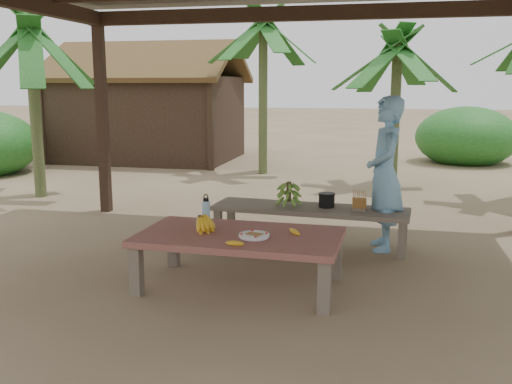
% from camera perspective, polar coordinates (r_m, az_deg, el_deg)
% --- Properties ---
extents(ground, '(80.00, 80.00, 0.00)m').
position_cam_1_polar(ground, '(5.57, 0.51, -8.33)').
color(ground, brown).
rests_on(ground, ground).
extents(work_table, '(1.83, 1.05, 0.50)m').
position_cam_1_polar(work_table, '(5.14, -1.61, -4.89)').
color(work_table, brown).
rests_on(work_table, ground).
extents(bench, '(2.24, 0.76, 0.45)m').
position_cam_1_polar(bench, '(6.49, 5.43, -1.99)').
color(bench, brown).
rests_on(bench, ground).
extents(ripe_banana_bunch, '(0.27, 0.23, 0.16)m').
position_cam_1_polar(ripe_banana_bunch, '(5.21, -5.66, -3.05)').
color(ripe_banana_bunch, yellow).
rests_on(ripe_banana_bunch, work_table).
extents(plate, '(0.27, 0.27, 0.04)m').
position_cam_1_polar(plate, '(4.98, -0.20, -4.39)').
color(plate, white).
rests_on(plate, work_table).
extents(loose_banana_front, '(0.17, 0.11, 0.04)m').
position_cam_1_polar(loose_banana_front, '(4.73, -2.11, -5.15)').
color(loose_banana_front, yellow).
rests_on(loose_banana_front, work_table).
extents(loose_banana_side, '(0.14, 0.14, 0.04)m').
position_cam_1_polar(loose_banana_side, '(5.10, 3.89, -4.00)').
color(loose_banana_side, yellow).
rests_on(loose_banana_side, work_table).
extents(water_flask, '(0.08, 0.08, 0.28)m').
position_cam_1_polar(water_flask, '(5.50, -5.02, -1.90)').
color(water_flask, '#449ED5').
rests_on(water_flask, work_table).
extents(green_banana_stalk, '(0.27, 0.27, 0.29)m').
position_cam_1_polar(green_banana_stalk, '(6.50, 3.30, -0.12)').
color(green_banana_stalk, '#598C2D').
rests_on(green_banana_stalk, bench).
extents(cooking_pot, '(0.18, 0.18, 0.15)m').
position_cam_1_polar(cooking_pot, '(6.49, 7.08, -0.84)').
color(cooking_pot, black).
rests_on(cooking_pot, bench).
extents(skewer_rack, '(0.19, 0.09, 0.24)m').
position_cam_1_polar(skewer_rack, '(6.32, 10.30, -0.83)').
color(skewer_rack, '#A57F47').
rests_on(skewer_rack, bench).
extents(woman, '(0.50, 0.68, 1.70)m').
position_cam_1_polar(woman, '(6.41, 12.76, 1.77)').
color(woman, '#70AAD4').
rests_on(woman, ground).
extents(hut, '(4.40, 3.43, 2.85)m').
position_cam_1_polar(hut, '(14.31, -10.53, 7.67)').
color(hut, black).
rests_on(hut, ground).
extents(banana_plant_n, '(1.80, 1.80, 2.72)m').
position_cam_1_polar(banana_plant_n, '(10.55, 13.94, 12.71)').
color(banana_plant_n, '#596638').
rests_on(banana_plant_n, ground).
extents(banana_plant_nw, '(1.80, 1.80, 3.26)m').
position_cam_1_polar(banana_plant_nw, '(11.74, 0.72, 15.37)').
color(banana_plant_nw, '#596638').
rests_on(banana_plant_nw, ground).
extents(banana_plant_w, '(1.80, 1.80, 2.87)m').
position_cam_1_polar(banana_plant_w, '(9.89, -21.61, 13.31)').
color(banana_plant_w, '#596638').
rests_on(banana_plant_w, ground).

